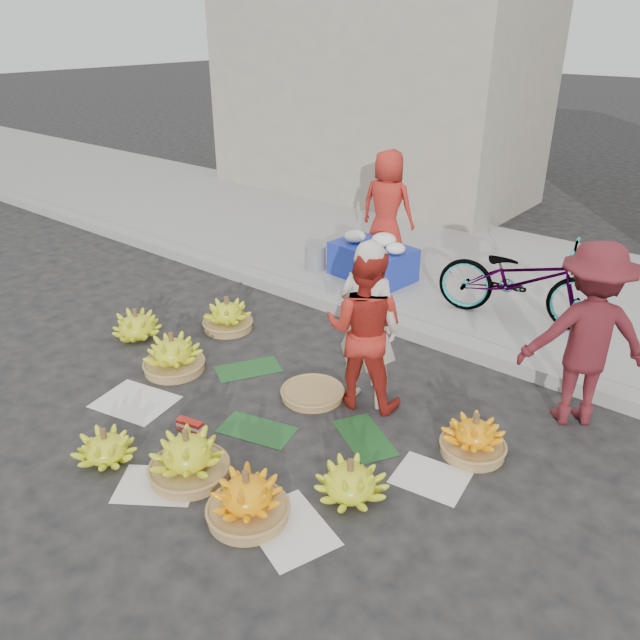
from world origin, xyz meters
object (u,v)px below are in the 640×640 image
Objects in this scene: flower_table at (373,259)px; vendor_cream at (368,324)px; banana_bunch_0 at (173,355)px; banana_bunch_4 at (350,481)px; bicycle at (521,279)px.

vendor_cream is at bearing -50.04° from flower_table.
flower_table is at bearing 84.55° from banana_bunch_0.
flower_table is at bearing 122.31° from banana_bunch_4.
bicycle is (2.01, -0.02, 0.23)m from flower_table.
flower_table is at bearing -63.21° from vendor_cream.
banana_bunch_4 is 3.52m from bicycle.
banana_bunch_4 is at bearing -8.66° from banana_bunch_0.
vendor_cream is at bearing 156.39° from bicycle.
banana_bunch_4 is 0.34× the size of vendor_cream.
banana_bunch_0 is at bearing 16.33° from vendor_cream.
flower_table is (-1.54, 2.34, -0.42)m from vendor_cream.
flower_table is 2.03m from bicycle.
vendor_cream is 2.84m from flower_table.
vendor_cream is (1.84, 0.77, 0.61)m from banana_bunch_0.
banana_bunch_4 is at bearing -51.01° from flower_table.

